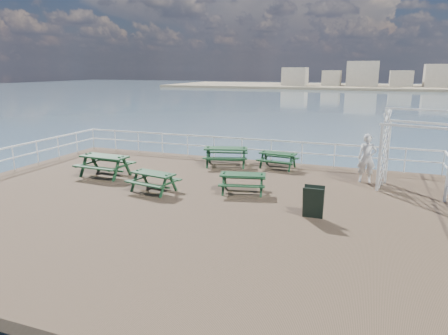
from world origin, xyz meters
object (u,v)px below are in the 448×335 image
person (367,158)px  picnic_table_b (278,157)px  picnic_table_a (153,178)px  picnic_table_c (226,153)px  picnic_table_d (105,161)px  picnic_table_e (243,179)px  trellis_arbor (416,156)px

person → picnic_table_b: bearing=159.1°
picnic_table_a → picnic_table_c: size_ratio=0.79×
picnic_table_c → picnic_table_d: bearing=-155.9°
picnic_table_d → person: person is taller
picnic_table_b → picnic_table_e: 4.10m
picnic_table_a → picnic_table_b: size_ratio=1.06×
picnic_table_c → picnic_table_e: bearing=-77.3°
picnic_table_d → person: 10.64m
picnic_table_d → picnic_table_c: bearing=42.7°
person → picnic_table_e: bearing=-149.1°
picnic_table_d → trellis_arbor: bearing=12.6°
picnic_table_c → person: person is taller
picnic_table_a → picnic_table_d: picnic_table_d is taller
person → trellis_arbor: bearing=-29.6°
picnic_table_b → trellis_arbor: bearing=-12.1°
picnic_table_a → picnic_table_c: picnic_table_c is taller
picnic_table_b → person: bearing=-9.4°
picnic_table_e → person: size_ratio=0.98×
picnic_table_b → picnic_table_e: bearing=-88.6°
picnic_table_a → picnic_table_b: bearing=66.4°
picnic_table_e → trellis_arbor: (5.81, 2.25, 0.83)m
picnic_table_c → picnic_table_e: (1.98, -3.66, -0.11)m
picnic_table_d → picnic_table_b: bearing=33.8°
picnic_table_a → picnic_table_e: size_ratio=0.99×
picnic_table_b → picnic_table_d: bearing=-142.7°
trellis_arbor → picnic_table_b: bearing=175.5°
picnic_table_c → person: size_ratio=1.21×
picnic_table_a → trellis_arbor: 9.52m
person → picnic_table_c: bearing=168.9°
picnic_table_c → trellis_arbor: trellis_arbor is taller
picnic_table_a → person: size_ratio=0.96×
picnic_table_b → picnic_table_e: size_ratio=0.94×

